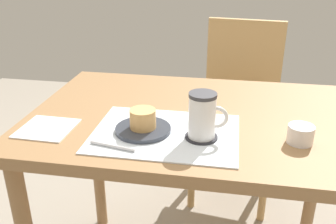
# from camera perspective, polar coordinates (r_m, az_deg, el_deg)

# --- Properties ---
(dining_table) EXTENTS (1.05, 0.70, 0.75)m
(dining_table) POSITION_cam_1_polar(r_m,az_deg,el_deg) (1.23, 4.21, -4.45)
(dining_table) COLOR #997047
(dining_table) RESTS_ON ground_plane
(wooden_chair) EXTENTS (0.47, 0.47, 0.90)m
(wooden_chair) POSITION_cam_1_polar(r_m,az_deg,el_deg) (1.95, 10.68, 1.38)
(wooden_chair) COLOR tan
(wooden_chair) RESTS_ON ground_plane
(placemat) EXTENTS (0.41, 0.31, 0.00)m
(placemat) POSITION_cam_1_polar(r_m,az_deg,el_deg) (1.06, -0.38, -3.24)
(placemat) COLOR white
(placemat) RESTS_ON dining_table
(pastry_plate) EXTENTS (0.16, 0.16, 0.01)m
(pastry_plate) POSITION_cam_1_polar(r_m,az_deg,el_deg) (1.07, -3.81, -2.65)
(pastry_plate) COLOR #333842
(pastry_plate) RESTS_ON placemat
(pastry) EXTENTS (0.07, 0.07, 0.05)m
(pastry) POSITION_cam_1_polar(r_m,az_deg,el_deg) (1.05, -3.86, -1.02)
(pastry) COLOR #E0A860
(pastry) RESTS_ON pastry_plate
(coffee_coaster) EXTENTS (0.09, 0.09, 0.00)m
(coffee_coaster) POSITION_cam_1_polar(r_m,az_deg,el_deg) (1.03, 5.08, -3.80)
(coffee_coaster) COLOR #232328
(coffee_coaster) RESTS_ON placemat
(coffee_mug) EXTENTS (0.11, 0.08, 0.13)m
(coffee_mug) POSITION_cam_1_polar(r_m,az_deg,el_deg) (1.00, 5.35, -0.50)
(coffee_mug) COLOR white
(coffee_mug) RESTS_ON coffee_coaster
(teaspoon) EXTENTS (0.13, 0.03, 0.01)m
(teaspoon) POSITION_cam_1_polar(r_m,az_deg,el_deg) (0.99, -8.46, -5.17)
(teaspoon) COLOR silver
(teaspoon) RESTS_ON placemat
(paper_napkin) EXTENTS (0.15, 0.15, 0.00)m
(paper_napkin) POSITION_cam_1_polar(r_m,az_deg,el_deg) (1.14, -17.96, -2.38)
(paper_napkin) COLOR white
(paper_napkin) RESTS_ON dining_table
(sugar_bowl) EXTENTS (0.07, 0.07, 0.05)m
(sugar_bowl) POSITION_cam_1_polar(r_m,az_deg,el_deg) (1.06, 19.54, -3.22)
(sugar_bowl) COLOR white
(sugar_bowl) RESTS_ON dining_table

